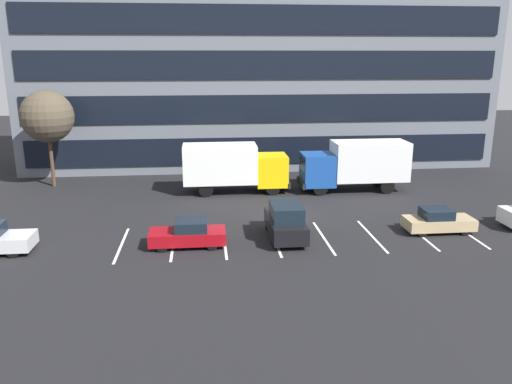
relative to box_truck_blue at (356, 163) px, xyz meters
The scene contains 9 objects.
ground_plane 8.58m from the box_truck_blue, 137.62° to the right, with size 120.00×120.00×0.00m, color black.
office_building 15.42m from the box_truck_blue, 116.45° to the left, with size 41.75×11.25×18.00m.
lot_markings 11.92m from the box_truck_blue, 121.56° to the right, with size 19.74×5.40×0.01m.
box_truck_blue is the anchor object (origin of this frame).
box_truck_yellow 9.23m from the box_truck_blue, behind, with size 7.81×2.59×3.62m.
suv_black 12.07m from the box_truck_blue, 125.05° to the right, with size 1.89×4.46×2.02m.
sedan_maroon 16.27m from the box_truck_blue, 139.36° to the right, with size 4.07×1.71×1.46m.
sedan_tan 10.05m from the box_truck_blue, 78.01° to the right, with size 3.94×1.65×1.41m.
bare_tree 23.67m from the box_truck_blue, behind, with size 3.97×3.97×7.45m.
Camera 1 is at (-5.18, -31.09, 9.97)m, focal length 35.91 mm.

